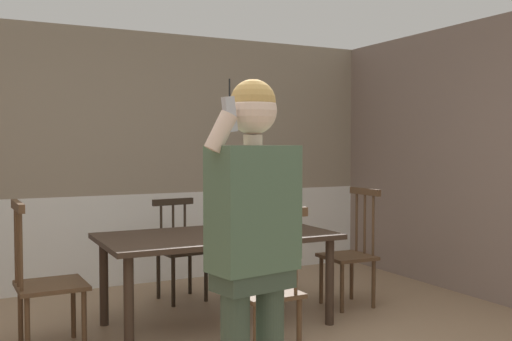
# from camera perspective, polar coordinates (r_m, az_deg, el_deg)

# --- Properties ---
(room_back_partition) EXTENTS (5.87, 0.17, 2.62)m
(room_back_partition) POSITION_cam_1_polar(r_m,az_deg,el_deg) (6.20, -13.24, 0.71)
(room_back_partition) COLOR gray
(room_back_partition) RESTS_ON ground_plane
(dining_table) EXTENTS (1.84, 1.01, 0.74)m
(dining_table) POSITION_cam_1_polar(r_m,az_deg,el_deg) (4.74, -3.82, -7.07)
(dining_table) COLOR #38281E
(dining_table) RESTS_ON ground_plane
(chair_near_window) EXTENTS (0.43, 0.43, 1.05)m
(chair_near_window) POSITION_cam_1_polar(r_m,az_deg,el_deg) (5.40, 9.19, -7.78)
(chair_near_window) COLOR #513823
(chair_near_window) RESTS_ON ground_plane
(chair_by_doorway) EXTENTS (0.47, 0.47, 1.06)m
(chair_by_doorway) POSITION_cam_1_polar(r_m,az_deg,el_deg) (4.45, -19.78, -10.02)
(chair_by_doorway) COLOR #513823
(chair_by_doorway) RESTS_ON ground_plane
(chair_at_table_head) EXTENTS (0.42, 0.42, 1.04)m
(chair_at_table_head) POSITION_cam_1_polar(r_m,az_deg,el_deg) (3.99, 1.21, -11.43)
(chair_at_table_head) COLOR #513823
(chair_at_table_head) RESTS_ON ground_plane
(chair_opposite_corner) EXTENTS (0.45, 0.45, 0.93)m
(chair_opposite_corner) POSITION_cam_1_polar(r_m,az_deg,el_deg) (5.58, -7.37, -7.59)
(chair_opposite_corner) COLOR #2D2319
(chair_opposite_corner) RESTS_ON ground_plane
(person_figure) EXTENTS (0.56, 0.30, 1.76)m
(person_figure) POSITION_cam_1_polar(r_m,az_deg,el_deg) (2.82, -0.18, -6.11)
(person_figure) COLOR #3A493A
(person_figure) RESTS_ON ground_plane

